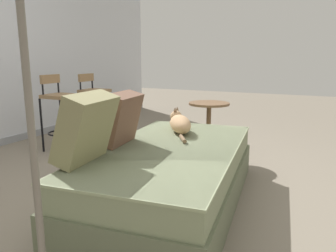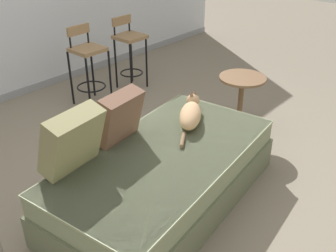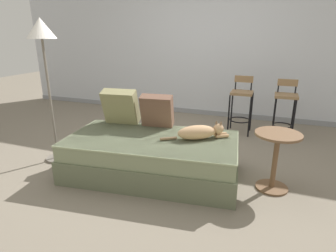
{
  "view_description": "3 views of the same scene",
  "coord_description": "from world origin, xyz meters",
  "px_view_note": "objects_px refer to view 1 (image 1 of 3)",
  "views": [
    {
      "loc": [
        -2.09,
        -1.39,
        1.08
      ],
      "look_at": [
        0.15,
        -0.3,
        0.56
      ],
      "focal_mm": 35.0,
      "sensor_mm": 36.0,
      "label": 1
    },
    {
      "loc": [
        -1.77,
        -1.98,
        1.98
      ],
      "look_at": [
        0.15,
        -0.3,
        0.56
      ],
      "focal_mm": 42.0,
      "sensor_mm": 36.0,
      "label": 2
    },
    {
      "loc": [
        1.15,
        -2.99,
        1.51
      ],
      "look_at": [
        0.15,
        -0.3,
        0.56
      ],
      "focal_mm": 30.0,
      "sensor_mm": 36.0,
      "label": 3
    }
  ],
  "objects_px": {
    "cat": "(180,123)",
    "bar_stool_near_window": "(60,107)",
    "side_table": "(209,122)",
    "throw_pillow_corner": "(86,128)",
    "throw_pillow_middle": "(121,118)",
    "couch": "(171,175)",
    "bar_stool_by_doorway": "(94,100)"
  },
  "relations": [
    {
      "from": "cat",
      "to": "bar_stool_near_window",
      "type": "xyz_separation_m",
      "value": [
        0.25,
        1.63,
        -0.0
      ]
    },
    {
      "from": "bar_stool_near_window",
      "to": "side_table",
      "type": "xyz_separation_m",
      "value": [
        0.52,
        -1.64,
        -0.12
      ]
    },
    {
      "from": "throw_pillow_corner",
      "to": "throw_pillow_middle",
      "type": "distance_m",
      "value": 0.46
    },
    {
      "from": "throw_pillow_middle",
      "to": "side_table",
      "type": "xyz_separation_m",
      "value": [
        1.35,
        -0.23,
        -0.25
      ]
    },
    {
      "from": "cat",
      "to": "side_table",
      "type": "xyz_separation_m",
      "value": [
        0.77,
        -0.0,
        -0.12
      ]
    },
    {
      "from": "couch",
      "to": "throw_pillow_corner",
      "type": "xyz_separation_m",
      "value": [
        -0.55,
        0.32,
        0.44
      ]
    },
    {
      "from": "throw_pillow_middle",
      "to": "cat",
      "type": "relative_size",
      "value": 0.59
    },
    {
      "from": "throw_pillow_corner",
      "to": "bar_stool_by_doorway",
      "type": "height_order",
      "value": "throw_pillow_corner"
    },
    {
      "from": "cat",
      "to": "bar_stool_near_window",
      "type": "distance_m",
      "value": 1.65
    },
    {
      "from": "throw_pillow_corner",
      "to": "bar_stool_by_doorway",
      "type": "bearing_deg",
      "value": 37.43
    },
    {
      "from": "couch",
      "to": "bar_stool_by_doorway",
      "type": "relative_size",
      "value": 2.24
    },
    {
      "from": "bar_stool_near_window",
      "to": "bar_stool_by_doorway",
      "type": "distance_m",
      "value": 0.63
    },
    {
      "from": "bar_stool_near_window",
      "to": "side_table",
      "type": "height_order",
      "value": "bar_stool_near_window"
    },
    {
      "from": "throw_pillow_middle",
      "to": "bar_stool_by_doorway",
      "type": "xyz_separation_m",
      "value": [
        1.46,
        1.41,
        -0.12
      ]
    },
    {
      "from": "cat",
      "to": "side_table",
      "type": "bearing_deg",
      "value": -0.36
    },
    {
      "from": "throw_pillow_corner",
      "to": "cat",
      "type": "relative_size",
      "value": 0.66
    },
    {
      "from": "cat",
      "to": "throw_pillow_middle",
      "type": "bearing_deg",
      "value": 159.03
    },
    {
      "from": "side_table",
      "to": "couch",
      "type": "bearing_deg",
      "value": -173.42
    },
    {
      "from": "side_table",
      "to": "bar_stool_by_doorway",
      "type": "bearing_deg",
      "value": 86.28
    },
    {
      "from": "throw_pillow_middle",
      "to": "bar_stool_near_window",
      "type": "relative_size",
      "value": 0.45
    },
    {
      "from": "couch",
      "to": "bar_stool_by_doorway",
      "type": "xyz_separation_m",
      "value": [
        1.37,
        1.78,
        0.3
      ]
    },
    {
      "from": "couch",
      "to": "bar_stool_near_window",
      "type": "height_order",
      "value": "bar_stool_near_window"
    },
    {
      "from": "throw_pillow_corner",
      "to": "side_table",
      "type": "bearing_deg",
      "value": -5.48
    },
    {
      "from": "throw_pillow_middle",
      "to": "cat",
      "type": "xyz_separation_m",
      "value": [
        0.58,
        -0.22,
        -0.12
      ]
    },
    {
      "from": "couch",
      "to": "throw_pillow_middle",
      "type": "distance_m",
      "value": 0.56
    },
    {
      "from": "couch",
      "to": "cat",
      "type": "bearing_deg",
      "value": 17.12
    },
    {
      "from": "throw_pillow_corner",
      "to": "throw_pillow_middle",
      "type": "xyz_separation_m",
      "value": [
        0.46,
        0.05,
        -0.02
      ]
    },
    {
      "from": "couch",
      "to": "throw_pillow_corner",
      "type": "distance_m",
      "value": 0.77
    },
    {
      "from": "throw_pillow_corner",
      "to": "bar_stool_by_doorway",
      "type": "relative_size",
      "value": 0.51
    },
    {
      "from": "throw_pillow_middle",
      "to": "throw_pillow_corner",
      "type": "bearing_deg",
      "value": -173.42
    },
    {
      "from": "bar_stool_near_window",
      "to": "bar_stool_by_doorway",
      "type": "xyz_separation_m",
      "value": [
        0.63,
        0.0,
        0.01
      ]
    },
    {
      "from": "throw_pillow_corner",
      "to": "bar_stool_near_window",
      "type": "height_order",
      "value": "bar_stool_near_window"
    }
  ]
}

